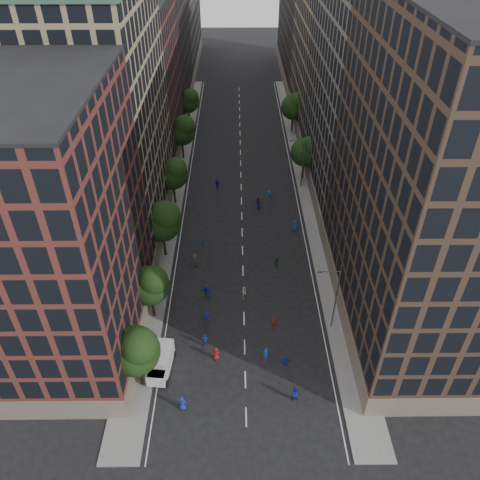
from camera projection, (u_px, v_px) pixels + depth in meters
The scene contains 41 objects.
ground at pixel (242, 202), 79.14m from camera, with size 240.00×240.00×0.00m, color black.
sidewalk_left at pixel (175, 180), 84.96m from camera, with size 4.00×105.00×0.15m, color slate.
sidewalk_right at pixel (307, 179), 85.13m from camera, with size 4.00×105.00×0.15m, color slate.
bldg_left_a at pixel (56, 235), 46.86m from camera, with size 14.00×22.00×30.00m, color #5E2A24.
bldg_left_b at pixel (105, 119), 64.68m from camera, with size 14.00×26.00×34.00m, color #928160.
bldg_left_c at pixel (136, 84), 84.76m from camera, with size 14.00×20.00×28.00m, color #5E2A24.
bldg_left_d at pixel (153, 37), 102.58m from camera, with size 14.00×28.00×32.00m, color #312520.
bldg_left_e at pixel (171, 17), 131.38m from camera, with size 14.00×40.00×26.00m, color #655D54.
bldg_right_a at pixel (428, 187), 48.49m from camera, with size 14.00×30.00×36.00m, color #422F23.
bldg_right_b at pixel (364, 98), 72.41m from camera, with size 14.00×28.00×33.00m, color #655D54.
bldg_right_c at pixel (335, 44), 93.22m from camera, with size 14.00×26.00×35.00m, color #928160.
bldg_right_d at pixel (312, 19), 120.92m from camera, with size 14.00×40.00×30.00m, color #422F23.
tree_left_0 at pixel (136, 350), 46.75m from camera, with size 5.20×5.20×8.83m.
tree_left_1 at pixel (151, 284), 54.94m from camera, with size 4.80×4.80×8.21m.
tree_left_2 at pixel (163, 220), 63.95m from camera, with size 5.60×5.60×9.45m.
tree_left_3 at pixel (173, 173), 75.40m from camera, with size 5.00×5.00×8.58m.
tree_left_4 at pixel (182, 130), 87.91m from camera, with size 5.40×5.40×9.08m.
tree_left_5 at pixel (189, 100), 100.88m from camera, with size 4.80×4.80×8.33m.
tree_right_a at pixel (306, 151), 82.03m from camera, with size 5.00×5.00×8.39m.
tree_right_b at pixel (294, 106), 97.69m from camera, with size 5.20×5.20×8.83m.
streetlamp_near at pixel (334, 296), 53.86m from camera, with size 2.64×0.22×9.06m.
streetlamp_far at pixel (302, 161), 80.04m from camera, with size 2.64×0.22×9.06m.
cargo_van at pixel (161, 362), 51.19m from camera, with size 2.78×5.07×2.59m.
skater_0 at pixel (182, 404), 47.59m from camera, with size 0.90×0.59×1.84m, color #1626B8.
skater_1 at pixel (266, 354), 52.51m from camera, with size 0.69×0.45×1.88m, color #1545B2.
skater_2 at pixel (294, 393), 48.50m from camera, with size 0.92×0.72×1.90m, color #1521AB.
skater_3 at pixel (207, 317), 57.23m from camera, with size 1.01×0.58×1.57m, color #181299.
skater_4 at pixel (205, 341), 54.13m from camera, with size 1.06×0.44×1.82m, color #163BB3.
skater_5 at pixel (285, 362), 51.95m from camera, with size 1.39×0.44×1.50m, color #153BB1.
skater_6 at pixel (216, 354), 52.66m from camera, with size 0.86×0.56×1.75m, color maroon.
skater_7 at pixel (274, 322), 56.47m from camera, with size 0.61×0.40×1.66m, color maroon.
skater_8 at pixel (244, 292), 60.73m from camera, with size 0.77×0.60×1.59m, color beige.
skater_9 at pixel (195, 260), 65.62m from camera, with size 1.24×0.71×1.92m, color #3E3E43.
skater_10 at pixel (276, 262), 65.57m from camera, with size 0.94×0.39×1.60m, color #206A3D.
skater_11 at pixel (207, 291), 60.73m from camera, with size 1.59×0.50×1.71m, color #152CAE.
skater_12 at pixel (294, 226), 72.35m from camera, with size 0.83×0.54×1.70m, color #1449A3.
skater_13 at pixel (202, 242), 69.12m from camera, with size 0.56×0.36×1.52m, color navy.
skater_14 at pixel (259, 205), 77.09m from camera, with size 0.75×0.59×1.55m, color #1725BD.
skater_15 at pixel (269, 196), 79.22m from camera, with size 1.15×0.66×1.78m, color #1547AF.
skater_16 at pixel (217, 184), 82.10m from camera, with size 1.08×0.45×1.84m, color #1C17BC.
skater_17 at pixel (258, 201), 77.88m from camera, with size 1.55×0.49×1.67m, color #A01A3A.
Camera 1 is at (-0.87, -26.66, 43.13)m, focal length 35.00 mm.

